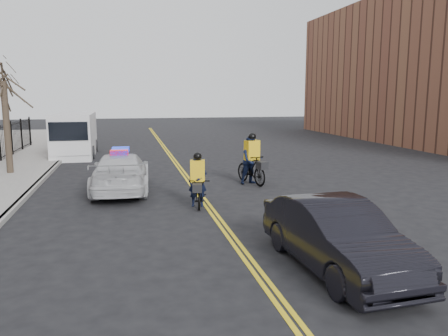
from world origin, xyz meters
TOP-DOWN VIEW (x-y plane):
  - ground at (0.00, 0.00)m, footprint 120.00×120.00m
  - center_line_left at (-0.08, 8.00)m, footprint 0.10×60.00m
  - center_line_right at (0.08, 8.00)m, footprint 0.10×60.00m
  - sidewalk at (-7.50, 8.00)m, footprint 3.00×60.00m
  - curb at (-6.00, 8.00)m, footprint 0.20×60.00m
  - street_tree at (-7.60, 10.00)m, footprint 3.20×3.20m
  - police_cruiser at (-2.75, 5.67)m, footprint 2.25×5.05m
  - dark_sedan at (1.60, -2.89)m, footprint 1.79×4.44m
  - cargo_van at (-5.50, 16.19)m, footprint 2.37×5.99m
  - cyclist_near at (-0.32, 2.88)m, footprint 0.94×1.87m
  - cyclist_far at (2.38, 5.94)m, footprint 1.13×2.13m

SIDE VIEW (x-z plane):
  - ground at x=0.00m, z-range 0.00..0.00m
  - center_line_left at x=-0.08m, z-range 0.00..0.01m
  - center_line_right at x=0.08m, z-range 0.00..0.01m
  - sidewalk at x=-7.50m, z-range 0.00..0.15m
  - curb at x=-6.00m, z-range 0.00..0.15m
  - cyclist_near at x=-0.32m, z-range -0.27..1.49m
  - dark_sedan at x=1.60m, z-range 0.00..1.44m
  - police_cruiser at x=-2.75m, z-range -0.07..1.53m
  - cyclist_far at x=2.38m, z-range -0.22..1.86m
  - cargo_van at x=-5.50m, z-range -0.03..2.47m
  - street_tree at x=-7.60m, z-range 1.13..5.93m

